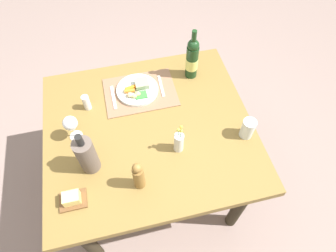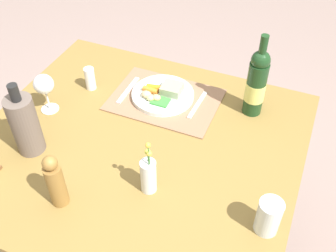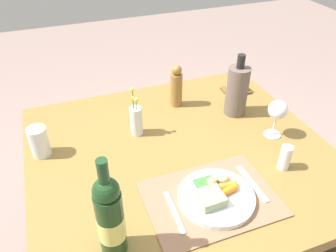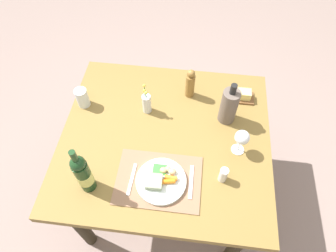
% 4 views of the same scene
% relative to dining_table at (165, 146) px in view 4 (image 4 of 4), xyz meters
% --- Properties ---
extents(ground_plane, '(8.00, 8.00, 0.00)m').
position_rel_dining_table_xyz_m(ground_plane, '(0.00, 0.00, -0.67)').
color(ground_plane, gray).
extents(dining_table, '(1.18, 1.08, 0.78)m').
position_rel_dining_table_xyz_m(dining_table, '(0.00, 0.00, 0.00)').
color(dining_table, olive).
rests_on(dining_table, ground_plane).
extents(placemat, '(0.44, 0.32, 0.01)m').
position_rel_dining_table_xyz_m(placemat, '(0.00, -0.27, 0.11)').
color(placemat, '#91684C').
rests_on(placemat, dining_table).
extents(dinner_plate, '(0.26, 0.26, 0.05)m').
position_rel_dining_table_xyz_m(dinner_plate, '(0.01, -0.28, 0.13)').
color(dinner_plate, silver).
rests_on(dinner_plate, placemat).
extents(fork, '(0.02, 0.18, 0.00)m').
position_rel_dining_table_xyz_m(fork, '(-0.14, -0.28, 0.12)').
color(fork, silver).
rests_on(fork, placemat).
extents(knife, '(0.02, 0.19, 0.00)m').
position_rel_dining_table_xyz_m(knife, '(0.17, -0.26, 0.12)').
color(knife, silver).
rests_on(knife, placemat).
extents(flower_vase, '(0.05, 0.05, 0.22)m').
position_rel_dining_table_xyz_m(flower_vase, '(-0.13, 0.17, 0.18)').
color(flower_vase, silver).
rests_on(flower_vase, dining_table).
extents(pepper_mill, '(0.06, 0.06, 0.21)m').
position_rel_dining_table_xyz_m(pepper_mill, '(0.11, 0.33, 0.21)').
color(pepper_mill, olive).
rests_on(pepper_mill, dining_table).
extents(salt_shaker, '(0.04, 0.04, 0.10)m').
position_rel_dining_table_xyz_m(salt_shaker, '(0.32, -0.22, 0.16)').
color(salt_shaker, white).
rests_on(salt_shaker, dining_table).
extents(butter_dish, '(0.13, 0.10, 0.06)m').
position_rel_dining_table_xyz_m(butter_dish, '(0.44, 0.34, 0.13)').
color(butter_dish, brown).
rests_on(butter_dish, dining_table).
extents(wine_bottle, '(0.08, 0.08, 0.34)m').
position_rel_dining_table_xyz_m(wine_bottle, '(-0.35, -0.34, 0.25)').
color(wine_bottle, '#193B1B').
rests_on(wine_bottle, dining_table).
extents(wine_glass, '(0.08, 0.08, 0.17)m').
position_rel_dining_table_xyz_m(wine_glass, '(0.41, -0.04, 0.23)').
color(wine_glass, white).
rests_on(wine_glass, dining_table).
extents(water_tumbler, '(0.07, 0.07, 0.12)m').
position_rel_dining_table_xyz_m(water_tumbler, '(-0.52, 0.17, 0.16)').
color(water_tumbler, silver).
rests_on(water_tumbler, dining_table).
extents(cooler_bottle, '(0.10, 0.10, 0.29)m').
position_rel_dining_table_xyz_m(cooler_bottle, '(0.34, 0.17, 0.23)').
color(cooler_bottle, '#65574E').
rests_on(cooler_bottle, dining_table).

